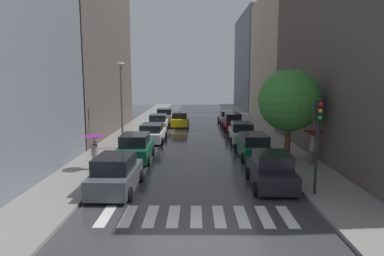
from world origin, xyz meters
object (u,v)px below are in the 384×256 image
Objects in this scene: parked_car_left_nearest at (116,174)px; lamp_post_left at (122,99)px; parked_car_right_second at (253,146)px; pedestrian_foreground at (94,144)px; traffic_light_right_corner at (318,126)px; pedestrian_near_tree at (313,140)px; parked_car_left_third at (152,133)px; parked_car_right_fourth at (233,122)px; parked_car_left_fourth at (158,123)px; taxi_midroad at (180,120)px; street_tree_right at (289,101)px; parked_car_right_nearest at (271,171)px; parked_car_right_fifth at (227,117)px; parked_car_right_third at (241,133)px; parked_car_left_second at (136,148)px; parked_car_left_fifth at (165,116)px.

parked_car_left_nearest is 0.68× the size of lamp_post_left.
parked_car_right_second is at bearing -13.75° from lamp_post_left.
traffic_light_right_corner is (11.35, -4.15, 1.62)m from pedestrian_foreground.
pedestrian_near_tree reaches higher than parked_car_left_nearest.
pedestrian_near_tree is (10.90, -8.17, 0.94)m from parked_car_left_third.
parked_car_left_third is 10.18m from parked_car_right_fourth.
lamp_post_left is at bearing -56.60° from pedestrian_foreground.
taxi_midroad is at bearing -34.26° from parked_car_left_fourth.
street_tree_right is at bearing -59.92° from parked_car_left_nearest.
parked_car_left_nearest reaches higher than parked_car_right_second.
parked_car_right_nearest reaches higher than parked_car_right_fifth.
parked_car_left_nearest is 10.07m from lamp_post_left.
parked_car_left_second is at bearing 131.96° from parked_car_right_third.
taxi_midroad is (1.95, -2.69, -0.07)m from parked_car_left_fifth.
parked_car_left_nearest is 6.15m from parked_car_left_second.
parked_car_left_second is at bearing 175.64° from street_tree_right.
pedestrian_near_tree reaches higher than pedestrian_foreground.
parked_car_left_fifth is 1.01× the size of traffic_light_right_corner.
parked_car_left_second is 20.56m from parked_car_right_fifth.
lamp_post_left is (-9.47, -3.51, 3.10)m from parked_car_right_third.
parked_car_right_fifth is at bearing -53.82° from parked_car_left_fourth.
pedestrian_foreground is 12.19m from traffic_light_right_corner.
parked_car_right_third is at bearing -129.87° from parked_car_left_fourth.
parked_car_left_fifth is (0.14, 5.90, 0.03)m from parked_car_left_fourth.
parked_car_right_fifth is 2.28× the size of pedestrian_near_tree.
parked_car_right_fourth reaches higher than parked_car_left_nearest.
parked_car_right_second is 0.83× the size of street_tree_right.
pedestrian_foreground is (-9.84, -3.75, 0.89)m from parked_car_right_second.
parked_car_left_fifth is 0.99× the size of taxi_midroad.
pedestrian_near_tree is at bearing -39.08° from parked_car_right_nearest.
parked_car_left_nearest is 10.58m from parked_car_right_second.
pedestrian_foreground is at bearing 144.47° from parked_car_left_second.
pedestrian_near_tree is (3.27, -14.92, 0.85)m from parked_car_right_fourth.
pedestrian_near_tree is at bearing -172.00° from parked_car_right_fifth.
parked_car_left_fourth is at bearing 115.08° from traffic_light_right_corner.
parked_car_left_fourth is at bearing 52.60° from parked_car_right_third.
parked_car_right_nearest is at bearing -159.06° from pedestrian_foreground.
parked_car_right_nearest is 3.32m from traffic_light_right_corner.
parked_car_right_third is 11.08m from taxi_midroad.
parked_car_left_fourth is at bearing 31.31° from parked_car_right_second.
pedestrian_near_tree is at bearing -143.89° from parked_car_left_fourth.
pedestrian_near_tree is at bearing -125.44° from parked_car_left_third.
parked_car_left_third is 1.14× the size of parked_car_left_fourth.
parked_car_left_fifth is 3.32m from taxi_midroad.
parked_car_right_nearest is at bearing -166.99° from taxi_midroad.
parked_car_right_fifth is 23.88m from pedestrian_foreground.
parked_car_left_second is at bearing 177.22° from parked_car_left_fifth.
parked_car_left_second reaches higher than parked_car_left_third.
parked_car_left_second reaches higher than parked_car_right_second.
parked_car_right_third is 0.99× the size of parked_car_right_fifth.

